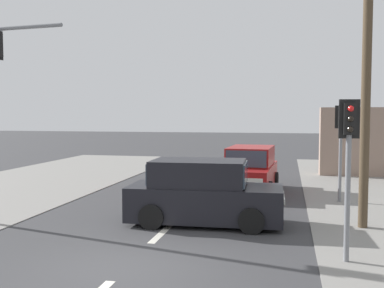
{
  "coord_description": "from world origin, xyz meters",
  "views": [
    {
      "loc": [
        3.32,
        -8.8,
        3.24
      ],
      "look_at": [
        0.59,
        4.0,
        2.37
      ],
      "focal_mm": 42.0,
      "sensor_mm": 36.0,
      "label": 1
    }
  ],
  "objects_px": {
    "pedestal_signal_right_kerb": "(349,153)",
    "pedestal_signal_far_median": "(341,137)",
    "utility_pole_midground_right": "(367,40)",
    "suv_receding_far": "(250,171)",
    "suv_kerbside_parked": "(203,194)"
  },
  "relations": [
    {
      "from": "utility_pole_midground_right",
      "to": "pedestal_signal_far_median",
      "type": "xyz_separation_m",
      "value": [
        -0.22,
        3.84,
        -2.88
      ]
    },
    {
      "from": "pedestal_signal_right_kerb",
      "to": "suv_kerbside_parked",
      "type": "bearing_deg",
      "value": 143.05
    },
    {
      "from": "utility_pole_midground_right",
      "to": "suv_receding_far",
      "type": "xyz_separation_m",
      "value": [
        -3.62,
        5.18,
        -4.41
      ]
    },
    {
      "from": "pedestal_signal_right_kerb",
      "to": "suv_kerbside_parked",
      "type": "height_order",
      "value": "pedestal_signal_right_kerb"
    },
    {
      "from": "suv_kerbside_parked",
      "to": "pedestal_signal_far_median",
      "type": "bearing_deg",
      "value": 44.77
    },
    {
      "from": "pedestal_signal_far_median",
      "to": "suv_kerbside_parked",
      "type": "distance_m",
      "value": 6.27
    },
    {
      "from": "utility_pole_midground_right",
      "to": "suv_kerbside_parked",
      "type": "xyz_separation_m",
      "value": [
        -4.54,
        -0.44,
        -4.41
      ]
    },
    {
      "from": "pedestal_signal_far_median",
      "to": "suv_receding_far",
      "type": "distance_m",
      "value": 3.96
    },
    {
      "from": "suv_kerbside_parked",
      "to": "suv_receding_far",
      "type": "relative_size",
      "value": 0.99
    },
    {
      "from": "pedestal_signal_right_kerb",
      "to": "pedestal_signal_far_median",
      "type": "distance_m",
      "value": 7.1
    },
    {
      "from": "pedestal_signal_right_kerb",
      "to": "pedestal_signal_far_median",
      "type": "xyz_separation_m",
      "value": [
        0.61,
        7.07,
        0.0
      ]
    },
    {
      "from": "suv_receding_far",
      "to": "pedestal_signal_far_median",
      "type": "bearing_deg",
      "value": -21.54
    },
    {
      "from": "suv_receding_far",
      "to": "utility_pole_midground_right",
      "type": "bearing_deg",
      "value": -55.06
    },
    {
      "from": "pedestal_signal_right_kerb",
      "to": "suv_kerbside_parked",
      "type": "relative_size",
      "value": 0.77
    },
    {
      "from": "suv_receding_far",
      "to": "suv_kerbside_parked",
      "type": "bearing_deg",
      "value": -99.3
    }
  ]
}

